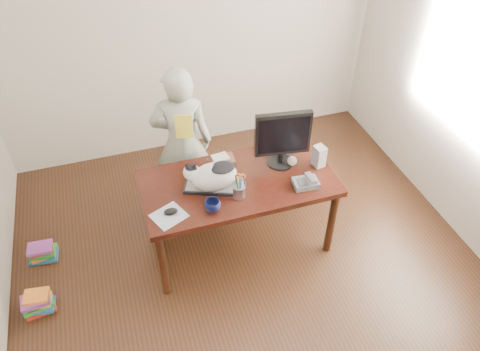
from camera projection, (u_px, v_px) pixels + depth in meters
name	position (u px, v px, depth m)	size (l,w,h in m)	color
room	(266.00, 171.00, 3.03)	(4.50, 4.50, 4.50)	black
desk	(235.00, 188.00, 4.01)	(1.60, 0.80, 0.75)	black
keyboard	(215.00, 187.00, 3.78)	(0.53, 0.36, 0.03)	black
cat	(212.00, 175.00, 3.70)	(0.48, 0.35, 0.27)	silver
monitor	(283.00, 137.00, 3.82)	(0.47, 0.26, 0.52)	black
pen_cup	(239.00, 190.00, 3.67)	(0.13, 0.13, 0.24)	gray
mousepad	(169.00, 216.00, 3.55)	(0.30, 0.29, 0.01)	silver
mouse	(171.00, 211.00, 3.56)	(0.13, 0.11, 0.04)	black
coffee_mug	(212.00, 206.00, 3.57)	(0.12, 0.12, 0.10)	#0D1235
phone	(306.00, 182.00, 3.80)	(0.21, 0.17, 0.09)	slate
speaker	(319.00, 156.00, 3.95)	(0.10, 0.11, 0.19)	gray
baseball	(292.00, 161.00, 3.99)	(0.08, 0.08, 0.08)	beige
book_stack	(222.00, 161.00, 4.00)	(0.23, 0.17, 0.08)	#531C16
calculator	(282.00, 147.00, 4.16)	(0.18, 0.22, 0.06)	slate
person	(182.00, 143.00, 4.24)	(0.55, 0.36, 1.51)	beige
held_book	(184.00, 126.00, 3.92)	(0.16, 0.12, 0.20)	gold
book_pile_a	(38.00, 303.00, 3.75)	(0.27, 0.22, 0.18)	#AD2318
book_pile_b	(42.00, 252.00, 4.16)	(0.26, 0.20, 0.15)	#185792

